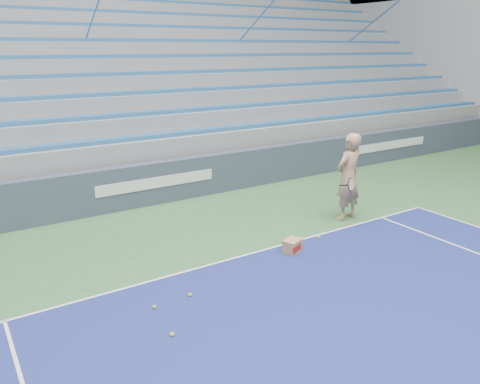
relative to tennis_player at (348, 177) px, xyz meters
name	(u,v)px	position (x,y,z in m)	size (l,w,h in m)	color
sponsor_barrier	(155,183)	(-3.35, 3.56, -0.48)	(30.00, 0.32, 1.10)	#364153
bleachers	(87,95)	(-3.35, 9.27, 1.32)	(31.00, 9.15, 7.30)	gray
tennis_player	(348,177)	(0.00, 0.00, 0.00)	(1.01, 0.91, 2.07)	tan
ball_box	(292,246)	(-2.29, -0.82, -0.90)	(0.44, 0.40, 0.28)	#AC7F53
tennis_ball_0	(155,307)	(-5.44, -1.32, -1.00)	(0.07, 0.07, 0.07)	#A4D12A
tennis_ball_1	(172,335)	(-5.51, -2.14, -1.00)	(0.07, 0.07, 0.07)	#A4D12A
tennis_ball_2	(319,237)	(-1.37, -0.59, -1.00)	(0.07, 0.07, 0.07)	#A4D12A
tennis_ball_3	(190,295)	(-4.80, -1.28, -1.00)	(0.07, 0.07, 0.07)	#A4D12A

